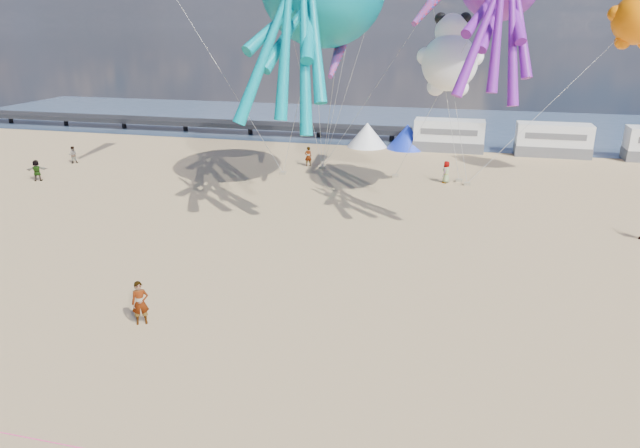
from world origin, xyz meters
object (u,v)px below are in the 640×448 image
(tent_white, at_px, (367,135))
(tent_blue, at_px, (407,137))
(motorhome_1, at_px, (553,140))
(kite_panda, at_px, (449,63))
(motorhome_0, at_px, (449,135))
(sandbag_c, at_px, (467,184))
(sandbag_e, at_px, (323,168))
(beachgoer_4, at_px, (37,170))
(sandbag_d, at_px, (459,180))
(windsock_right, at_px, (337,58))
(sandbag_a, at_px, (283,173))
(beachgoer_5, at_px, (308,156))
(beachgoer_0, at_px, (446,172))
(standing_person, at_px, (140,303))
(sandbag_b, at_px, (395,176))
(kite_teddy_orange, at_px, (638,19))
(windsock_mid, at_px, (432,2))
(beachgoer_1, at_px, (73,155))

(tent_white, xyz_separation_m, tent_blue, (4.00, 0.00, 0.00))
(motorhome_1, xyz_separation_m, kite_panda, (-9.49, -15.56, 7.69))
(motorhome_0, bearing_deg, kite_panda, -89.94)
(sandbag_c, xyz_separation_m, sandbag_e, (-12.00, 2.43, 0.00))
(motorhome_0, relative_size, beachgoer_4, 3.94)
(tent_blue, xyz_separation_m, sandbag_d, (5.29, -11.81, -1.09))
(sandbag_c, height_order, windsock_right, windsock_right)
(sandbag_a, bearing_deg, sandbag_e, 44.61)
(tent_white, relative_size, windsock_right, 0.88)
(windsock_right, bearing_deg, beachgoer_5, 116.55)
(beachgoer_0, bearing_deg, windsock_right, -33.14)
(tent_white, relative_size, standing_person, 2.15)
(beachgoer_4, xyz_separation_m, sandbag_b, (27.17, 7.97, -0.73))
(sandbag_b, height_order, kite_teddy_orange, kite_teddy_orange)
(tent_blue, relative_size, sandbag_e, 8.00)
(sandbag_e, relative_size, windsock_mid, 0.08)
(beachgoer_0, bearing_deg, sandbag_c, 99.76)
(beachgoer_4, bearing_deg, windsock_right, 156.64)
(standing_person, distance_m, windsock_right, 22.38)
(motorhome_1, relative_size, beachgoer_5, 3.86)
(sandbag_c, xyz_separation_m, windsock_right, (-9.24, -4.91, 9.40))
(beachgoer_4, xyz_separation_m, kite_teddy_orange, (43.27, 9.05, 11.13))
(tent_white, height_order, beachgoer_0, tent_white)
(beachgoer_4, distance_m, sandbag_b, 28.32)
(standing_person, distance_m, beachgoer_4, 27.18)
(motorhome_0, xyz_separation_m, tent_white, (-8.00, 0.00, -0.30))
(tent_blue, bearing_deg, windsock_right, -100.71)
(windsock_mid, bearing_deg, sandbag_c, 55.51)
(beachgoer_1, xyz_separation_m, kite_panda, (32.06, -2.00, 8.43))
(kite_teddy_orange, bearing_deg, tent_white, 168.94)
(motorhome_0, bearing_deg, sandbag_a, -134.64)
(standing_person, bearing_deg, beachgoer_1, 101.57)
(beachgoer_5, relative_size, kite_teddy_orange, 0.29)
(sandbag_b, distance_m, sandbag_c, 5.74)
(beachgoer_1, height_order, windsock_mid, windsock_mid)
(tent_white, height_order, sandbag_d, tent_white)
(motorhome_1, relative_size, tent_white, 1.65)
(sandbag_d, bearing_deg, beachgoer_5, 170.08)
(beachgoer_5, bearing_deg, sandbag_a, 37.38)
(beachgoer_0, distance_m, kite_panda, 8.93)
(beachgoer_0, relative_size, sandbag_d, 3.42)
(motorhome_0, distance_m, sandbag_e, 14.48)
(sandbag_c, bearing_deg, kite_teddy_orange, 12.04)
(kite_panda, height_order, windsock_right, kite_panda)
(sandbag_b, relative_size, windsock_right, 0.11)
(motorhome_0, xyz_separation_m, beachgoer_5, (-11.55, -9.57, -0.65))
(sandbag_d, relative_size, sandbag_e, 1.00)
(tent_blue, height_order, standing_person, tent_blue)
(beachgoer_1, relative_size, sandbag_c, 3.02)
(beachgoer_1, distance_m, sandbag_d, 33.39)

